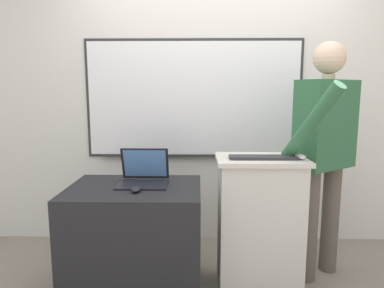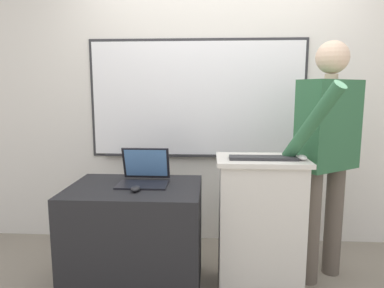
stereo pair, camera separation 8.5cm
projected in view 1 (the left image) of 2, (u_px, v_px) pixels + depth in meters
name	position (u px, v px, depth m)	size (l,w,h in m)	color
back_wall	(214.00, 91.00, 3.13)	(6.40, 0.17, 2.81)	silver
lectern_podium	(259.00, 223.00, 2.40)	(0.61, 0.42, 0.95)	beige
side_desk	(136.00, 240.00, 2.37)	(0.90, 0.66, 0.76)	black
person_presenter	(325.00, 143.00, 2.48)	(0.62, 0.75, 1.74)	brown
laptop	(144.00, 173.00, 2.40)	(0.34, 0.30, 0.24)	black
wireless_keyboard	(263.00, 157.00, 2.27)	(0.44, 0.12, 0.02)	#2D2D30
computer_mouse_by_laptop	(136.00, 189.00, 2.19)	(0.06, 0.10, 0.03)	black
computer_mouse_by_keyboard	(301.00, 157.00, 2.26)	(0.06, 0.10, 0.03)	silver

